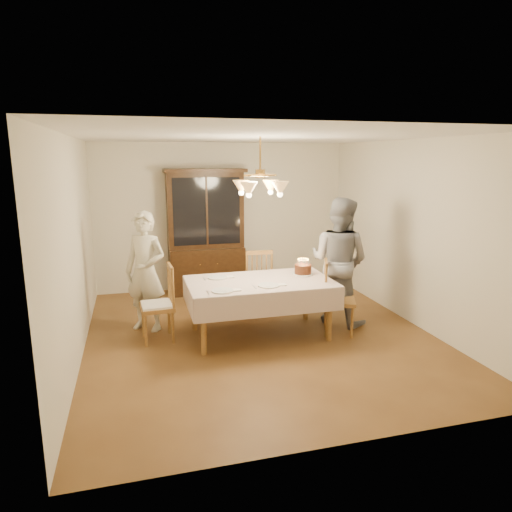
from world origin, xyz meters
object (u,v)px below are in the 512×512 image
object	(u,v)px
dining_table	(260,286)
chair_far_side	(257,284)
elderly_woman	(146,272)
china_hutch	(206,234)
birthday_cake	(303,270)

from	to	relation	value
dining_table	chair_far_side	xyz separation A→B (m)	(0.22, 0.96, -0.24)
elderly_woman	dining_table	bearing A→B (deg)	10.38
dining_table	china_hutch	xyz separation A→B (m)	(-0.35, 2.25, 0.36)
chair_far_side	dining_table	bearing A→B (deg)	-102.71
china_hutch	birthday_cake	distance (m)	2.34
birthday_cake	chair_far_side	bearing A→B (deg)	119.52
dining_table	birthday_cake	xyz separation A→B (m)	(0.66, 0.16, 0.14)
chair_far_side	elderly_woman	bearing A→B (deg)	-168.88
dining_table	birthday_cake	size ratio (longest dim) A/B	6.33
birthday_cake	dining_table	bearing A→B (deg)	-166.15
china_hutch	elderly_woman	size ratio (longest dim) A/B	1.31
china_hutch	elderly_woman	bearing A→B (deg)	-123.83
dining_table	elderly_woman	xyz separation A→B (m)	(-1.44, 0.63, 0.14)
chair_far_side	birthday_cake	size ratio (longest dim) A/B	3.33
dining_table	china_hutch	world-z (taller)	china_hutch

